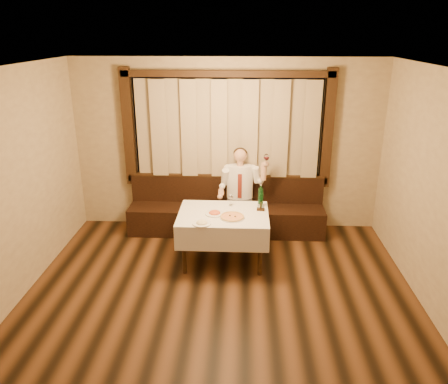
{
  "coord_description": "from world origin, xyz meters",
  "views": [
    {
      "loc": [
        0.28,
        -3.95,
        3.19
      ],
      "look_at": [
        0.0,
        1.9,
        1.0
      ],
      "focal_mm": 35.0,
      "sensor_mm": 36.0,
      "label": 1
    }
  ],
  "objects_px": {
    "dining_table": "(223,220)",
    "pizza": "(232,217)",
    "seated_man": "(240,186)",
    "pasta_red": "(215,212)",
    "cruet_caddy": "(261,208)",
    "green_bottle": "(261,197)",
    "banquette": "(226,213)",
    "pasta_cream": "(202,222)"
  },
  "relations": [
    {
      "from": "banquette",
      "to": "pizza",
      "type": "relative_size",
      "value": 9.15
    },
    {
      "from": "seated_man",
      "to": "green_bottle",
      "type": "bearing_deg",
      "value": -65.22
    },
    {
      "from": "banquette",
      "to": "seated_man",
      "type": "relative_size",
      "value": 2.23
    },
    {
      "from": "pasta_red",
      "to": "seated_man",
      "type": "xyz_separation_m",
      "value": [
        0.35,
        0.97,
        0.04
      ]
    },
    {
      "from": "cruet_caddy",
      "to": "seated_man",
      "type": "height_order",
      "value": "seated_man"
    },
    {
      "from": "seated_man",
      "to": "banquette",
      "type": "bearing_deg",
      "value": 158.28
    },
    {
      "from": "dining_table",
      "to": "pasta_cream",
      "type": "relative_size",
      "value": 5.08
    },
    {
      "from": "dining_table",
      "to": "pasta_red",
      "type": "relative_size",
      "value": 4.78
    },
    {
      "from": "dining_table",
      "to": "seated_man",
      "type": "height_order",
      "value": "seated_man"
    },
    {
      "from": "pizza",
      "to": "green_bottle",
      "type": "bearing_deg",
      "value": 47.11
    },
    {
      "from": "dining_table",
      "to": "seated_man",
      "type": "bearing_deg",
      "value": 76.41
    },
    {
      "from": "cruet_caddy",
      "to": "seated_man",
      "type": "relative_size",
      "value": 0.08
    },
    {
      "from": "banquette",
      "to": "cruet_caddy",
      "type": "bearing_deg",
      "value": -59.52
    },
    {
      "from": "green_bottle",
      "to": "cruet_caddy",
      "type": "bearing_deg",
      "value": -90.0
    },
    {
      "from": "banquette",
      "to": "green_bottle",
      "type": "bearing_deg",
      "value": -54.72
    },
    {
      "from": "green_bottle",
      "to": "pasta_red",
      "type": "bearing_deg",
      "value": -154.19
    },
    {
      "from": "green_bottle",
      "to": "cruet_caddy",
      "type": "xyz_separation_m",
      "value": [
        0.0,
        -0.15,
        -0.1
      ]
    },
    {
      "from": "cruet_caddy",
      "to": "seated_man",
      "type": "bearing_deg",
      "value": 117.61
    },
    {
      "from": "pasta_red",
      "to": "pasta_cream",
      "type": "bearing_deg",
      "value": -113.5
    },
    {
      "from": "banquette",
      "to": "cruet_caddy",
      "type": "distance_m",
      "value": 1.15
    },
    {
      "from": "cruet_caddy",
      "to": "green_bottle",
      "type": "bearing_deg",
      "value": 97.02
    },
    {
      "from": "banquette",
      "to": "dining_table",
      "type": "xyz_separation_m",
      "value": [
        0.0,
        -1.02,
        0.34
      ]
    },
    {
      "from": "dining_table",
      "to": "green_bottle",
      "type": "distance_m",
      "value": 0.65
    },
    {
      "from": "green_bottle",
      "to": "cruet_caddy",
      "type": "distance_m",
      "value": 0.18
    },
    {
      "from": "dining_table",
      "to": "pizza",
      "type": "xyz_separation_m",
      "value": [
        0.13,
        -0.16,
        0.12
      ]
    },
    {
      "from": "pasta_red",
      "to": "green_bottle",
      "type": "height_order",
      "value": "green_bottle"
    },
    {
      "from": "cruet_caddy",
      "to": "banquette",
      "type": "bearing_deg",
      "value": 127.51
    },
    {
      "from": "pizza",
      "to": "dining_table",
      "type": "bearing_deg",
      "value": 129.45
    },
    {
      "from": "dining_table",
      "to": "pasta_red",
      "type": "bearing_deg",
      "value": -161.52
    },
    {
      "from": "pizza",
      "to": "seated_man",
      "type": "relative_size",
      "value": 0.24
    },
    {
      "from": "dining_table",
      "to": "pizza",
      "type": "distance_m",
      "value": 0.24
    },
    {
      "from": "pasta_red",
      "to": "seated_man",
      "type": "relative_size",
      "value": 0.19
    },
    {
      "from": "pizza",
      "to": "seated_man",
      "type": "bearing_deg",
      "value": 84.95
    },
    {
      "from": "dining_table",
      "to": "pizza",
      "type": "bearing_deg",
      "value": -50.55
    },
    {
      "from": "dining_table",
      "to": "cruet_caddy",
      "type": "relative_size",
      "value": 10.68
    },
    {
      "from": "green_bottle",
      "to": "dining_table",
      "type": "bearing_deg",
      "value": -152.64
    },
    {
      "from": "banquette",
      "to": "pasta_cream",
      "type": "xyz_separation_m",
      "value": [
        -0.27,
        -1.4,
        0.48
      ]
    },
    {
      "from": "green_bottle",
      "to": "cruet_caddy",
      "type": "relative_size",
      "value": 2.87
    },
    {
      "from": "cruet_caddy",
      "to": "pasta_cream",
      "type": "bearing_deg",
      "value": -140.76
    },
    {
      "from": "banquette",
      "to": "pasta_cream",
      "type": "distance_m",
      "value": 1.51
    },
    {
      "from": "dining_table",
      "to": "cruet_caddy",
      "type": "bearing_deg",
      "value": 13.06
    },
    {
      "from": "pasta_red",
      "to": "cruet_caddy",
      "type": "height_order",
      "value": "cruet_caddy"
    }
  ]
}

